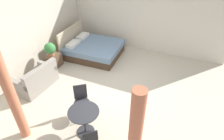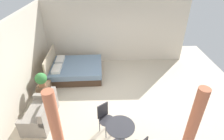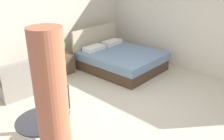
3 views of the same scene
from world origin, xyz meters
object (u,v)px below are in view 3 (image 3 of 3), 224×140
(bed, at_px, (120,59))
(balcony_table, at_px, (44,133))
(nightstand, at_px, (62,65))
(potted_plant, at_px, (58,46))
(cafe_chair_near_couch, at_px, (58,107))
(couch, at_px, (26,80))

(bed, height_order, balcony_table, bed)
(nightstand, relative_size, balcony_table, 0.76)
(bed, relative_size, nightstand, 3.91)
(bed, bearing_deg, balcony_table, -154.46)
(potted_plant, relative_size, cafe_chair_near_couch, 0.56)
(balcony_table, bearing_deg, potted_plant, 51.51)
(couch, relative_size, potted_plant, 2.59)
(potted_plant, bearing_deg, cafe_chair_near_couch, -124.96)
(cafe_chair_near_couch, bearing_deg, bed, 23.22)
(nightstand, bearing_deg, balcony_table, -129.74)
(cafe_chair_near_couch, bearing_deg, couch, 77.93)
(nightstand, xyz_separation_m, potted_plant, (-0.10, -0.01, 0.54))
(bed, bearing_deg, nightstand, 146.29)
(balcony_table, bearing_deg, couch, 68.07)
(balcony_table, distance_m, cafe_chair_near_couch, 0.64)
(bed, bearing_deg, potted_plant, 148.52)
(bed, distance_m, nightstand, 1.60)
(potted_plant, height_order, cafe_chair_near_couch, potted_plant)
(nightstand, height_order, cafe_chair_near_couch, cafe_chair_near_couch)
(nightstand, distance_m, cafe_chair_near_couch, 2.68)
(nightstand, distance_m, balcony_table, 3.29)
(nightstand, height_order, balcony_table, balcony_table)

